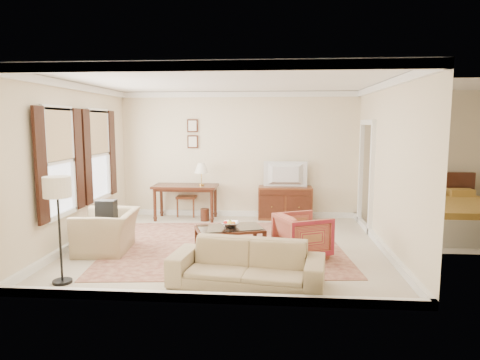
# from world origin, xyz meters

# --- Properties ---
(room_shell) EXTENTS (5.51, 5.01, 2.91)m
(room_shell) POSITION_xyz_m (0.00, 0.00, 2.47)
(room_shell) COLOR beige
(room_shell) RESTS_ON ground
(annex_bedroom) EXTENTS (3.00, 2.70, 2.90)m
(annex_bedroom) POSITION_xyz_m (4.49, 1.15, 0.34)
(annex_bedroom) COLOR beige
(annex_bedroom) RESTS_ON ground
(window_front) EXTENTS (0.12, 1.56, 1.80)m
(window_front) POSITION_xyz_m (-2.70, -0.70, 1.55)
(window_front) COLOR #CCB284
(window_front) RESTS_ON room_shell
(window_rear) EXTENTS (0.12, 1.56, 1.80)m
(window_rear) POSITION_xyz_m (-2.70, 0.90, 1.55)
(window_rear) COLOR #CCB284
(window_rear) RESTS_ON room_shell
(doorway) EXTENTS (0.10, 1.12, 2.25)m
(doorway) POSITION_xyz_m (2.71, 1.50, 1.08)
(doorway) COLOR white
(doorway) RESTS_ON room_shell
(rug) EXTENTS (4.40, 3.88, 0.01)m
(rug) POSITION_xyz_m (-0.06, -0.03, 0.01)
(rug) COLOR maroon
(rug) RESTS_ON room_shell
(writing_desk) EXTENTS (1.44, 0.72, 0.79)m
(writing_desk) POSITION_xyz_m (-1.18, 2.04, 0.68)
(writing_desk) COLOR #421F13
(writing_desk) RESTS_ON room_shell
(desk_chair) EXTENTS (0.50, 0.50, 1.05)m
(desk_chair) POSITION_xyz_m (-1.22, 2.39, 0.53)
(desk_chair) COLOR brown
(desk_chair) RESTS_ON room_shell
(desk_lamp) EXTENTS (0.32, 0.32, 0.50)m
(desk_lamp) POSITION_xyz_m (-0.81, 2.04, 1.04)
(desk_lamp) COLOR silver
(desk_lamp) RESTS_ON writing_desk
(framed_prints) EXTENTS (0.25, 0.04, 0.68)m
(framed_prints) POSITION_xyz_m (-1.08, 2.47, 1.94)
(framed_prints) COLOR #421F13
(framed_prints) RESTS_ON room_shell
(sideboard) EXTENTS (1.21, 0.47, 0.75)m
(sideboard) POSITION_xyz_m (1.08, 2.24, 0.37)
(sideboard) COLOR brown
(sideboard) RESTS_ON room_shell
(tv) EXTENTS (0.94, 0.54, 0.12)m
(tv) POSITION_xyz_m (1.08, 2.22, 1.22)
(tv) COLOR black
(tv) RESTS_ON sideboard
(coffee_table) EXTENTS (1.24, 0.95, 0.47)m
(coffee_table) POSITION_xyz_m (0.09, -0.50, 0.36)
(coffee_table) COLOR #421F13
(coffee_table) RESTS_ON room_shell
(fruit_bowl) EXTENTS (0.42, 0.42, 0.10)m
(fruit_bowl) POSITION_xyz_m (0.10, -0.46, 0.52)
(fruit_bowl) COLOR silver
(fruit_bowl) RESTS_ON coffee_table
(book_a) EXTENTS (0.28, 0.11, 0.38)m
(book_a) POSITION_xyz_m (-0.11, -0.56, 0.18)
(book_a) COLOR brown
(book_a) RESTS_ON coffee_table
(book_b) EXTENTS (0.27, 0.11, 0.38)m
(book_b) POSITION_xyz_m (0.27, -0.43, 0.18)
(book_b) COLOR brown
(book_b) RESTS_ON coffee_table
(striped_armchair) EXTENTS (0.97, 0.99, 0.78)m
(striped_armchair) POSITION_xyz_m (1.30, -0.53, 0.39)
(striped_armchair) COLOR maroon
(striped_armchair) RESTS_ON room_shell
(club_armchair) EXTENTS (0.78, 1.12, 0.94)m
(club_armchair) POSITION_xyz_m (-2.02, -0.50, 0.47)
(club_armchair) COLOR tan
(club_armchair) RESTS_ON room_shell
(backpack) EXTENTS (0.33, 0.38, 0.40)m
(backpack) POSITION_xyz_m (-2.04, -0.44, 0.71)
(backpack) COLOR black
(backpack) RESTS_ON club_armchair
(sofa) EXTENTS (2.12, 0.89, 0.80)m
(sofa) POSITION_xyz_m (0.46, -1.88, 0.40)
(sofa) COLOR tan
(sofa) RESTS_ON room_shell
(floor_lamp) EXTENTS (0.36, 0.36, 1.48)m
(floor_lamp) POSITION_xyz_m (-2.07, -1.99, 1.23)
(floor_lamp) COLOR black
(floor_lamp) RESTS_ON room_shell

